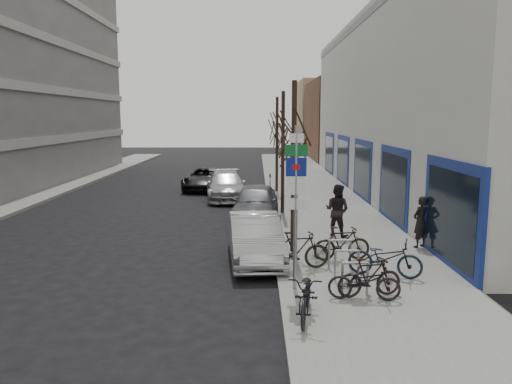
{
  "coord_description": "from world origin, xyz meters",
  "views": [
    {
      "loc": [
        1.45,
        -12.0,
        4.41
      ],
      "look_at": [
        1.42,
        3.87,
        2.0
      ],
      "focal_mm": 35.0,
      "sensor_mm": 36.0,
      "label": 1
    }
  ],
  "objects_px": {
    "tree_near": "(294,126)",
    "tree_mid": "(283,124)",
    "bike_mid_curb": "(385,255)",
    "pedestrian_far": "(337,210)",
    "tree_far": "(277,122)",
    "meter_back": "(270,184)",
    "bike_rack": "(347,262)",
    "highway_sign_pole": "(296,197)",
    "meter_front": "(279,231)",
    "bike_mid_inner": "(298,250)",
    "parked_car_back": "(226,186)",
    "parked_car_mid": "(256,203)",
    "bike_near_right": "(369,277)",
    "meter_mid": "(274,201)",
    "bike_near_left": "(307,291)",
    "parked_car_front": "(255,239)",
    "lane_car": "(205,179)",
    "bike_far_inner": "(342,243)",
    "pedestrian_near": "(420,222)",
    "bike_far_curb": "(364,279)"
  },
  "relations": [
    {
      "from": "tree_mid",
      "to": "bike_near_right",
      "type": "xyz_separation_m",
      "value": [
        1.53,
        -10.6,
        -3.46
      ]
    },
    {
      "from": "bike_rack",
      "to": "pedestrian_near",
      "type": "xyz_separation_m",
      "value": [
        3.0,
        3.35,
        0.34
      ]
    },
    {
      "from": "tree_near",
      "to": "bike_mid_inner",
      "type": "bearing_deg",
      "value": -90.23
    },
    {
      "from": "bike_near_right",
      "to": "bike_mid_inner",
      "type": "height_order",
      "value": "bike_mid_inner"
    },
    {
      "from": "meter_front",
      "to": "meter_back",
      "type": "height_order",
      "value": "same"
    },
    {
      "from": "bike_mid_curb",
      "to": "bike_far_inner",
      "type": "relative_size",
      "value": 1.13
    },
    {
      "from": "tree_far",
      "to": "bike_near_left",
      "type": "xyz_separation_m",
      "value": [
        -0.09,
        -18.36,
        -3.36
      ]
    },
    {
      "from": "highway_sign_pole",
      "to": "pedestrian_far",
      "type": "relative_size",
      "value": 2.21
    },
    {
      "from": "bike_rack",
      "to": "meter_front",
      "type": "height_order",
      "value": "meter_front"
    },
    {
      "from": "bike_far_inner",
      "to": "parked_car_back",
      "type": "xyz_separation_m",
      "value": [
        -4.19,
        12.06,
        0.05
      ]
    },
    {
      "from": "tree_mid",
      "to": "meter_back",
      "type": "xyz_separation_m",
      "value": [
        -0.45,
        4.0,
        -3.19
      ]
    },
    {
      "from": "bike_near_left",
      "to": "parked_car_back",
      "type": "height_order",
      "value": "parked_car_back"
    },
    {
      "from": "highway_sign_pole",
      "to": "meter_front",
      "type": "xyz_separation_m",
      "value": [
        -0.25,
        3.01,
        -1.54
      ]
    },
    {
      "from": "tree_near",
      "to": "tree_mid",
      "type": "bearing_deg",
      "value": 90.0
    },
    {
      "from": "bike_near_left",
      "to": "bike_mid_curb",
      "type": "xyz_separation_m",
      "value": [
        2.38,
        2.8,
        0.01
      ]
    },
    {
      "from": "meter_front",
      "to": "parked_car_back",
      "type": "height_order",
      "value": "parked_car_back"
    },
    {
      "from": "tree_near",
      "to": "lane_car",
      "type": "distance_m",
      "value": 15.59
    },
    {
      "from": "tree_near",
      "to": "lane_car",
      "type": "bearing_deg",
      "value": 106.47
    },
    {
      "from": "meter_mid",
      "to": "pedestrian_near",
      "type": "distance_m",
      "value": 6.5
    },
    {
      "from": "tree_near",
      "to": "tree_far",
      "type": "bearing_deg",
      "value": 90.0
    },
    {
      "from": "parked_car_front",
      "to": "parked_car_back",
      "type": "xyz_separation_m",
      "value": [
        -1.6,
        11.65,
        0.02
      ]
    },
    {
      "from": "highway_sign_pole",
      "to": "pedestrian_near",
      "type": "height_order",
      "value": "highway_sign_pole"
    },
    {
      "from": "meter_mid",
      "to": "parked_car_back",
      "type": "bearing_deg",
      "value": 111.36
    },
    {
      "from": "bike_near_left",
      "to": "bike_mid_inner",
      "type": "bearing_deg",
      "value": 98.34
    },
    {
      "from": "meter_mid",
      "to": "parked_car_mid",
      "type": "height_order",
      "value": "parked_car_mid"
    },
    {
      "from": "bike_near_right",
      "to": "bike_near_left",
      "type": "bearing_deg",
      "value": 116.49
    },
    {
      "from": "bike_rack",
      "to": "tree_mid",
      "type": "relative_size",
      "value": 0.41
    },
    {
      "from": "meter_front",
      "to": "bike_near_right",
      "type": "height_order",
      "value": "meter_front"
    },
    {
      "from": "bike_mid_curb",
      "to": "pedestrian_far",
      "type": "xyz_separation_m",
      "value": [
        -0.56,
        4.61,
        0.35
      ]
    },
    {
      "from": "bike_rack",
      "to": "highway_sign_pole",
      "type": "bearing_deg",
      "value": -156.41
    },
    {
      "from": "tree_far",
      "to": "meter_back",
      "type": "bearing_deg",
      "value": -100.2
    },
    {
      "from": "bike_mid_curb",
      "to": "bike_mid_inner",
      "type": "bearing_deg",
      "value": 94.89
    },
    {
      "from": "parked_car_back",
      "to": "lane_car",
      "type": "relative_size",
      "value": 1.05
    },
    {
      "from": "meter_front",
      "to": "pedestrian_near",
      "type": "bearing_deg",
      "value": 11.6
    },
    {
      "from": "highway_sign_pole",
      "to": "bike_near_right",
      "type": "xyz_separation_m",
      "value": [
        1.73,
        -0.59,
        -1.82
      ]
    },
    {
      "from": "bike_near_left",
      "to": "bike_far_inner",
      "type": "bearing_deg",
      "value": 80.78
    },
    {
      "from": "tree_mid",
      "to": "parked_car_front",
      "type": "xyz_separation_m",
      "value": [
        -1.2,
        -7.14,
        -3.39
      ]
    },
    {
      "from": "bike_rack",
      "to": "bike_mid_curb",
      "type": "height_order",
      "value": "bike_mid_curb"
    },
    {
      "from": "bike_mid_inner",
      "to": "pedestrian_near",
      "type": "height_order",
      "value": "pedestrian_near"
    },
    {
      "from": "tree_mid",
      "to": "bike_mid_inner",
      "type": "distance_m",
      "value": 9.1
    },
    {
      "from": "highway_sign_pole",
      "to": "tree_far",
      "type": "distance_m",
      "value": 16.59
    },
    {
      "from": "tree_far",
      "to": "parked_car_back",
      "type": "xyz_separation_m",
      "value": [
        -2.8,
        -1.99,
        -3.37
      ]
    },
    {
      "from": "parked_car_back",
      "to": "parked_car_front",
      "type": "bearing_deg",
      "value": -88.56
    },
    {
      "from": "tree_far",
      "to": "bike_near_left",
      "type": "height_order",
      "value": "tree_far"
    },
    {
      "from": "parked_car_back",
      "to": "pedestrian_near",
      "type": "relative_size",
      "value": 2.96
    },
    {
      "from": "bike_far_inner",
      "to": "highway_sign_pole",
      "type": "bearing_deg",
      "value": 139.53
    },
    {
      "from": "tree_far",
      "to": "bike_far_curb",
      "type": "bearing_deg",
      "value": -85.5
    },
    {
      "from": "tree_near",
      "to": "parked_car_back",
      "type": "xyz_separation_m",
      "value": [
        -2.8,
        11.01,
        -3.37
      ]
    },
    {
      "from": "meter_back",
      "to": "parked_car_mid",
      "type": "height_order",
      "value": "parked_car_mid"
    },
    {
      "from": "meter_back",
      "to": "bike_far_curb",
      "type": "xyz_separation_m",
      "value": [
        1.81,
        -14.8,
        -0.25
      ]
    }
  ]
}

